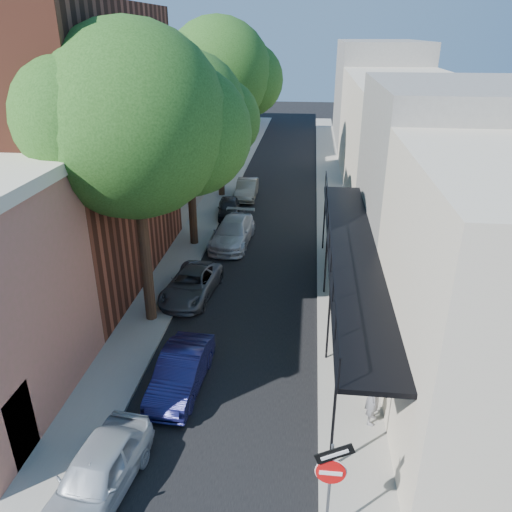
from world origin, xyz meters
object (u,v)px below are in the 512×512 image
(oak_near, at_px, (147,125))
(oak_far, at_px, (226,75))
(parked_car_c, at_px, (191,284))
(parked_car_a, at_px, (97,474))
(parked_car_f, at_px, (247,189))
(sign_post, at_px, (331,476))
(parked_car_b, at_px, (181,372))
(pedestrian, at_px, (374,395))
(oak_mid, at_px, (196,114))
(parked_car_e, at_px, (229,208))
(parked_car_d, at_px, (233,232))

(oak_near, xyz_separation_m, oak_far, (0.01, 17.01, 0.38))
(oak_near, height_order, parked_car_c, oak_near)
(parked_car_a, distance_m, parked_car_f, 25.16)
(sign_post, height_order, parked_car_b, sign_post)
(pedestrian, bearing_deg, sign_post, 173.19)
(parked_car_f, bearing_deg, oak_mid, -100.94)
(parked_car_f, bearing_deg, sign_post, -79.95)
(parked_car_b, bearing_deg, oak_near, 116.14)
(parked_car_c, bearing_deg, parked_car_b, -74.50)
(oak_mid, relative_size, parked_car_e, 2.99)
(parked_car_f, relative_size, pedestrian, 2.06)
(oak_far, distance_m, parked_car_c, 16.95)
(sign_post, height_order, oak_near, oak_near)
(parked_car_d, bearing_deg, parked_car_b, -85.95)
(parked_car_b, relative_size, parked_car_d, 0.82)
(sign_post, height_order, parked_car_d, sign_post)
(parked_car_a, distance_m, parked_car_c, 10.56)
(oak_near, height_order, parked_car_d, oak_near)
(parked_car_d, distance_m, parked_car_f, 8.42)
(parked_car_c, height_order, parked_car_d, parked_car_d)
(parked_car_a, xyz_separation_m, parked_car_e, (0.00, 21.16, -0.10))
(parked_car_d, height_order, pedestrian, pedestrian)
(sign_post, bearing_deg, oak_near, 125.09)
(sign_post, height_order, oak_far, oak_far)
(parked_car_c, distance_m, parked_car_f, 14.60)
(oak_far, bearing_deg, parked_car_f, -19.99)
(oak_far, bearing_deg, pedestrian, -70.41)
(oak_mid, height_order, oak_far, oak_far)
(parked_car_b, height_order, parked_car_e, parked_car_b)
(parked_car_a, bearing_deg, parked_car_b, 83.13)
(oak_mid, xyz_separation_m, parked_car_a, (0.82, -16.62, -6.37))
(oak_mid, relative_size, parked_car_c, 2.38)
(sign_post, distance_m, oak_far, 27.80)
(sign_post, bearing_deg, parked_car_e, 104.80)
(oak_far, bearing_deg, parked_car_a, -88.32)
(parked_car_c, distance_m, parked_car_d, 6.25)
(oak_mid, bearing_deg, parked_car_d, 3.73)
(oak_mid, bearing_deg, oak_far, 89.59)
(pedestrian, bearing_deg, parked_car_e, 35.23)
(parked_car_e, xyz_separation_m, parked_car_f, (0.65, 3.99, 0.07))
(parked_car_e, height_order, pedestrian, pedestrian)
(sign_post, bearing_deg, parked_car_d, 105.53)
(oak_mid, height_order, parked_car_c, oak_mid)
(oak_near, bearing_deg, oak_mid, 90.37)
(parked_car_a, bearing_deg, parked_car_e, 97.06)
(parked_car_b, xyz_separation_m, parked_car_c, (-1.08, 6.22, -0.06))
(oak_near, distance_m, parked_car_c, 7.57)
(parked_car_b, bearing_deg, parked_car_e, 96.67)
(pedestrian, bearing_deg, oak_near, 69.41)
(oak_near, distance_m, parked_car_d, 10.94)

